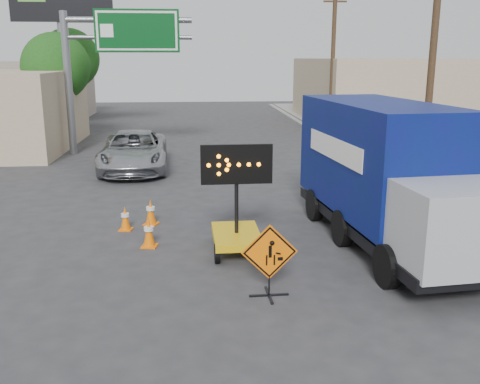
{
  "coord_description": "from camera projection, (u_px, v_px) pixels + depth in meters",
  "views": [
    {
      "loc": [
        -0.46,
        -8.89,
        4.67
      ],
      "look_at": [
        0.61,
        3.71,
        1.48
      ],
      "focal_mm": 40.0,
      "sensor_mm": 36.0,
      "label": 1
    }
  ],
  "objects": [
    {
      "name": "ground",
      "position": [
        224.0,
        320.0,
        9.77
      ],
      "size": [
        100.0,
        100.0,
        0.0
      ],
      "primitive_type": "plane",
      "color": "#2D2D30",
      "rests_on": "ground"
    },
    {
      "name": "highway_gantry",
      "position": [
        110.0,
        49.0,
        25.51
      ],
      "size": [
        6.18,
        0.38,
        6.9
      ],
      "color": "slate",
      "rests_on": "ground"
    },
    {
      "name": "cone_c",
      "position": [
        151.0,
        212.0,
        15.3
      ],
      "size": [
        0.49,
        0.49,
        0.75
      ],
      "rotation": [
        0.0,
        0.0,
        -0.35
      ],
      "color": "#FF6D05",
      "rests_on": "ground"
    },
    {
      "name": "cone_a",
      "position": [
        149.0,
        232.0,
        13.49
      ],
      "size": [
        0.45,
        0.45,
        0.75
      ],
      "rotation": [
        0.0,
        0.0,
        -0.19
      ],
      "color": "#FF6D05",
      "rests_on": "ground"
    },
    {
      "name": "pickup_truck",
      "position": [
        134.0,
        151.0,
        22.66
      ],
      "size": [
        2.98,
        6.01,
        1.64
      ],
      "primitive_type": "imported",
      "rotation": [
        0.0,
        0.0,
        0.05
      ],
      "color": "#A8ABAF",
      "rests_on": "ground"
    },
    {
      "name": "building_right_far",
      "position": [
        378.0,
        91.0,
        39.26
      ],
      "size": [
        10.0,
        14.0,
        4.6
      ],
      "primitive_type": "cube",
      "color": "tan",
      "rests_on": "ground"
    },
    {
      "name": "sidewalk_right",
      "position": [
        409.0,
        158.0,
        25.02
      ],
      "size": [
        4.0,
        60.0,
        0.15
      ],
      "primitive_type": "cube",
      "color": "gray",
      "rests_on": "ground"
    },
    {
      "name": "construction_sign",
      "position": [
        269.0,
        259.0,
        10.58
      ],
      "size": [
        1.14,
        0.81,
        1.51
      ],
      "rotation": [
        0.0,
        0.0,
        0.03
      ],
      "color": "black",
      "rests_on": "ground"
    },
    {
      "name": "box_truck",
      "position": [
        385.0,
        182.0,
        13.45
      ],
      "size": [
        2.96,
        7.71,
        3.58
      ],
      "rotation": [
        0.0,
        0.0,
        0.1
      ],
      "color": "black",
      "rests_on": "ground"
    },
    {
      "name": "utility_pole_near",
      "position": [
        432.0,
        57.0,
        18.94
      ],
      "size": [
        1.8,
        0.26,
        9.0
      ],
      "color": "#462D1E",
      "rests_on": "ground"
    },
    {
      "name": "arrow_board",
      "position": [
        236.0,
        229.0,
        13.04
      ],
      "size": [
        1.7,
        1.91,
        2.7
      ],
      "rotation": [
        0.0,
        0.0,
        0.02
      ],
      "color": "#E2B10C",
      "rests_on": "ground"
    },
    {
      "name": "tree_left_far",
      "position": [
        69.0,
        59.0,
        36.89
      ],
      "size": [
        4.1,
        4.1,
        6.66
      ],
      "color": "#462D1E",
      "rests_on": "ground"
    },
    {
      "name": "billboard",
      "position": [
        62.0,
        12.0,
        32.28
      ],
      "size": [
        6.1,
        0.54,
        9.85
      ],
      "color": "slate",
      "rests_on": "ground"
    },
    {
      "name": "curb_right",
      "position": [
        361.0,
        160.0,
        24.83
      ],
      "size": [
        0.4,
        60.0,
        0.12
      ],
      "primitive_type": "cube",
      "color": "gray",
      "rests_on": "ground"
    },
    {
      "name": "tree_left_near",
      "position": [
        56.0,
        67.0,
        29.35
      ],
      "size": [
        3.71,
        3.71,
        6.03
      ],
      "color": "#462D1E",
      "rests_on": "ground"
    },
    {
      "name": "cone_b",
      "position": [
        125.0,
        218.0,
        14.81
      ],
      "size": [
        0.41,
        0.41,
        0.68
      ],
      "rotation": [
        0.0,
        0.0,
        -0.2
      ],
      "color": "#FF6D05",
      "rests_on": "ground"
    },
    {
      "name": "utility_pole_far",
      "position": [
        333.0,
        57.0,
        32.47
      ],
      "size": [
        1.8,
        0.26,
        9.0
      ],
      "color": "#462D1E",
      "rests_on": "ground"
    },
    {
      "name": "storefront_left_far",
      "position": [
        3.0,
        91.0,
        40.85
      ],
      "size": [
        12.0,
        10.0,
        4.4
      ],
      "primitive_type": "cube",
      "color": "#A09585",
      "rests_on": "ground"
    }
  ]
}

